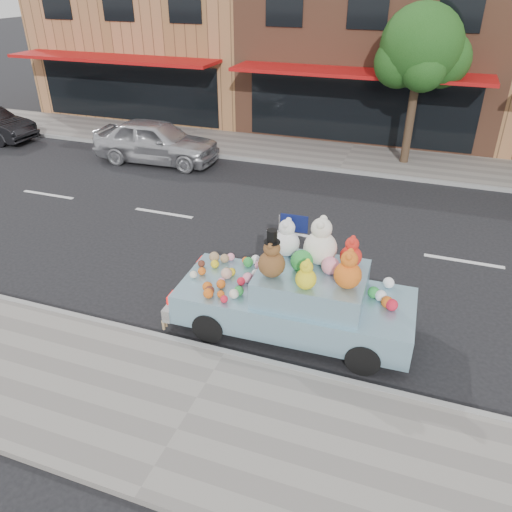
% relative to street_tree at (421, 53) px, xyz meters
% --- Properties ---
extents(ground, '(120.00, 120.00, 0.00)m').
position_rel_street_tree_xyz_m(ground, '(-2.03, -6.55, -3.69)').
color(ground, black).
rests_on(ground, ground).
extents(near_sidewalk, '(60.00, 3.00, 0.12)m').
position_rel_street_tree_xyz_m(near_sidewalk, '(-2.03, -13.05, -3.63)').
color(near_sidewalk, gray).
rests_on(near_sidewalk, ground).
extents(far_sidewalk, '(60.00, 3.00, 0.12)m').
position_rel_street_tree_xyz_m(far_sidewalk, '(-2.03, -0.05, -3.63)').
color(far_sidewalk, gray).
rests_on(far_sidewalk, ground).
extents(near_kerb, '(60.00, 0.12, 0.13)m').
position_rel_street_tree_xyz_m(near_kerb, '(-2.03, -11.55, -3.63)').
color(near_kerb, gray).
rests_on(near_kerb, ground).
extents(far_kerb, '(60.00, 0.12, 0.13)m').
position_rel_street_tree_xyz_m(far_kerb, '(-2.03, -1.55, -3.63)').
color(far_kerb, gray).
rests_on(far_kerb, ground).
extents(storefront_left, '(10.00, 9.80, 7.30)m').
position_rel_street_tree_xyz_m(storefront_left, '(-12.03, 5.42, -0.05)').
color(storefront_left, '#A46D45').
rests_on(storefront_left, ground).
extents(storefront_mid, '(10.00, 9.80, 7.30)m').
position_rel_street_tree_xyz_m(storefront_mid, '(-2.03, 5.42, -0.05)').
color(storefront_mid, brown).
rests_on(storefront_mid, ground).
extents(street_tree, '(3.00, 2.70, 5.22)m').
position_rel_street_tree_xyz_m(street_tree, '(0.00, 0.00, 0.00)').
color(street_tree, '#38281C').
rests_on(street_tree, ground).
extents(car_silver, '(4.50, 1.95, 1.51)m').
position_rel_street_tree_xyz_m(car_silver, '(-8.38, -2.70, -2.94)').
color(car_silver, silver).
rests_on(car_silver, ground).
extents(art_car, '(4.54, 1.90, 2.24)m').
position_rel_street_tree_xyz_m(art_car, '(-1.08, -10.38, -2.90)').
color(art_car, black).
rests_on(art_car, ground).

